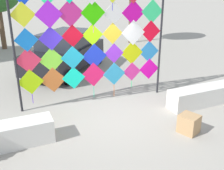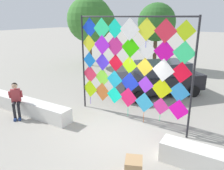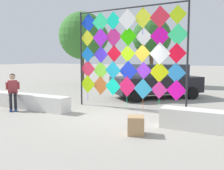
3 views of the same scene
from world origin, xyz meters
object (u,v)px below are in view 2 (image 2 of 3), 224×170
Objects in this scene: seated_vendor at (16,98)px; tree_broadleaf at (92,20)px; cardboard_box_large at (134,168)px; parked_car at (159,78)px; kite_display_rack at (129,63)px; tree_far_right at (155,23)px.

seated_vendor is 0.26× the size of tree_broadleaf.
parked_car is at bearing 104.01° from cardboard_box_large.
kite_display_rack is at bearing -46.99° from tree_broadleaf.
cardboard_box_large is (5.57, -0.74, -0.59)m from seated_vendor.
tree_broadleaf is (-7.18, 4.07, 2.85)m from parked_car.
tree_broadleaf is (-7.18, 7.70, 1.41)m from kite_display_rack.
tree_far_right is (1.43, 11.50, 2.66)m from seated_vendor.
kite_display_rack is 9.49× the size of cardboard_box_large.
tree_broadleaf is at bearing 150.41° from parked_car.
kite_display_rack is at bearing -74.86° from tree_far_right.
parked_car is at bearing 90.09° from kite_display_rack.
cardboard_box_large is at bearing -75.99° from parked_car.
tree_broadleaf is at bearing 133.01° from kite_display_rack.
seated_vendor is (-3.96, -2.11, -1.47)m from kite_display_rack.
tree_broadleaf reaches higher than cardboard_box_large.
kite_display_rack reaches higher than cardboard_box_large.
kite_display_rack is 0.86× the size of tree_broadleaf.
seated_vendor is 6.97m from parked_car.
parked_car reaches higher than seated_vendor.
seated_vendor is at bearing -97.07° from tree_far_right.
kite_display_rack is 9.80m from tree_far_right.
cardboard_box_large is 13.33m from tree_far_right.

